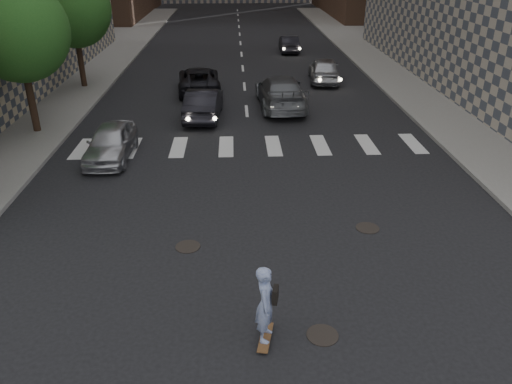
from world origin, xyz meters
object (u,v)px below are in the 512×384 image
traffic_car_e (289,44)px  tree_c (74,5)px  traffic_car_a (204,103)px  skateboarder (266,304)px  traffic_car_c (199,79)px  traffic_car_b (281,92)px  traffic_car_d (324,69)px  tree_b (19,26)px  silver_sedan (111,142)px

traffic_car_e → tree_c: bearing=39.4°
traffic_car_a → tree_c: bearing=-36.1°
skateboarder → traffic_car_e: size_ratio=0.48×
tree_c → traffic_car_c: tree_c is taller
traffic_car_b → traffic_car_d: traffic_car_b is taller
tree_c → skateboarder: tree_c is taller
tree_b → silver_sedan: tree_b is taller
traffic_car_b → traffic_car_e: bearing=-100.1°
traffic_car_b → traffic_car_d: bearing=-122.9°
skateboarder → traffic_car_a: (-2.07, 15.59, -0.25)m
tree_b → traffic_car_c: 10.45m
traffic_car_a → traffic_car_b: size_ratio=0.79×
traffic_car_d → silver_sedan: bearing=54.5°
tree_b → traffic_car_e: (13.24, 18.67, -4.01)m
tree_b → silver_sedan: 6.47m
silver_sedan → traffic_car_b: 9.88m
tree_b → traffic_car_a: 8.53m
skateboarder → traffic_car_e: bearing=95.2°
silver_sedan → traffic_car_a: 6.12m
tree_b → silver_sedan: size_ratio=1.67×
skateboarder → traffic_car_e: skateboarder is taller
traffic_car_a → traffic_car_d: traffic_car_d is taller
traffic_car_a → silver_sedan: bearing=60.1°
tree_b → traffic_car_d: 17.36m
silver_sedan → tree_b: bearing=141.9°
traffic_car_e → traffic_car_c: bearing=62.0°
traffic_car_c → traffic_car_e: traffic_car_c is taller
traffic_car_a → traffic_car_b: traffic_car_b is taller
traffic_car_e → traffic_car_a: bearing=71.2°
tree_b → tree_c: 8.00m
traffic_car_a → traffic_car_e: 17.81m
tree_c → traffic_car_d: bearing=3.4°
tree_c → traffic_car_b: tree_c is taller
traffic_car_b → traffic_car_e: size_ratio=1.44×
traffic_car_c → skateboarder: bearing=92.7°
traffic_car_b → traffic_car_e: traffic_car_b is taller
skateboarder → traffic_car_e: (3.83, 32.40, -0.34)m
tree_c → silver_sedan: tree_c is taller
silver_sedan → traffic_car_a: traffic_car_a is taller
skateboarder → tree_b: bearing=136.4°
traffic_car_d → tree_b: bearing=37.0°
traffic_car_a → traffic_car_e: size_ratio=1.14×
silver_sedan → traffic_car_c: bearing=75.3°
silver_sedan → traffic_car_c: (2.86, 10.10, 0.02)m
tree_c → skateboarder: (9.41, -21.73, -3.67)m
silver_sedan → traffic_car_e: bearing=68.2°
tree_b → tree_c: (0.00, 8.00, 0.00)m
skateboarder → traffic_car_e: 32.62m
skateboarder → silver_sedan: (-5.46, 10.49, -0.31)m
tree_c → skateboarder: size_ratio=3.54×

